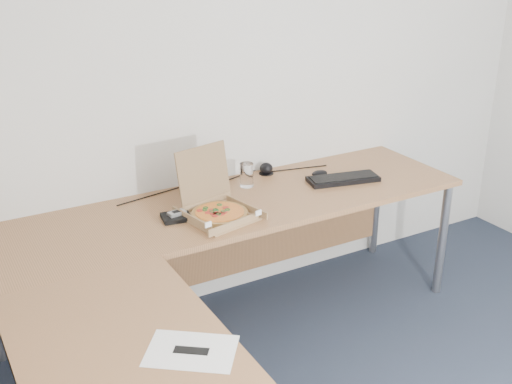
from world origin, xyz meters
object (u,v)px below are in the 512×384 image
desk (216,256)px  keyboard (343,179)px  drinking_glass (247,175)px  pizza_box (218,210)px  wallet (176,217)px

desk → keyboard: bearing=21.9°
desk → drinking_glass: size_ratio=19.15×
desk → pizza_box: size_ratio=7.06×
pizza_box → drinking_glass: 0.42m
pizza_box → keyboard: 0.82m
pizza_box → wallet: (-0.19, 0.07, -0.03)m
drinking_glass → keyboard: (0.50, -0.20, -0.05)m
desk → pizza_box: pizza_box is taller
desk → wallet: (-0.02, 0.39, 0.04)m
pizza_box → wallet: size_ratio=2.61×
pizza_box → wallet: pizza_box is taller
desk → keyboard: keyboard is taller
desk → wallet: bearing=93.7°
keyboard → wallet: size_ratio=2.93×
drinking_glass → keyboard: bearing=-21.7°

